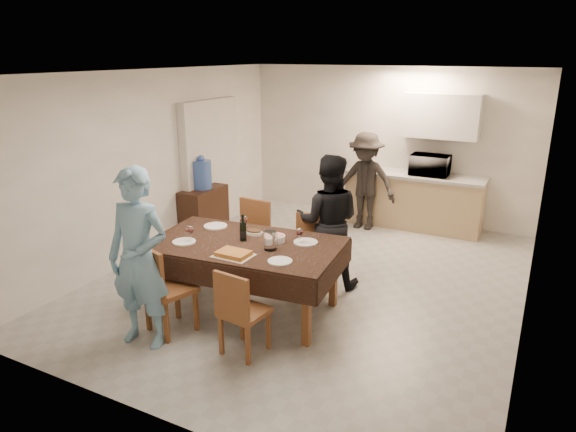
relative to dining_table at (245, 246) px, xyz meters
name	(u,v)px	position (x,y,z in m)	size (l,w,h in m)	color
floor	(313,279)	(0.34, 1.10, -0.78)	(5.00, 6.00, 0.02)	#9D9D99
ceiling	(317,72)	(0.34, 1.10, 1.82)	(5.00, 6.00, 0.02)	white
wall_back	(387,144)	(0.34, 4.10, 0.52)	(5.00, 0.02, 2.60)	white
wall_front	(146,270)	(0.34, -1.90, 0.52)	(5.00, 0.02, 2.60)	white
wall_left	(157,163)	(-2.16, 1.10, 0.52)	(0.02, 6.00, 2.60)	white
wall_right	(540,209)	(2.84, 1.10, 0.52)	(0.02, 6.00, 2.60)	white
stub_partition	(211,165)	(-2.08, 2.30, 0.27)	(0.15, 1.40, 2.10)	beige
kitchen_base_cabinet	(413,202)	(0.94, 3.78, -0.35)	(2.20, 0.60, 0.86)	tan
kitchen_worktop	(415,175)	(0.94, 3.78, 0.11)	(2.24, 0.64, 0.05)	#999895
upper_cabinet	(441,116)	(1.24, 3.92, 1.07)	(1.20, 0.34, 0.70)	silver
dining_table	(245,246)	(0.00, 0.00, 0.00)	(2.20, 1.42, 0.82)	black
chair_near_left	(164,282)	(-0.45, -0.84, -0.18)	(0.56, 0.57, 0.53)	brown
chair_near_right	(239,305)	(0.45, -0.83, -0.23)	(0.45, 0.45, 0.48)	brown
chair_far_left	(242,235)	(-0.45, 0.65, -0.16)	(0.49, 0.49, 0.54)	brown
chair_far_right	(307,250)	(0.45, 0.66, -0.20)	(0.52, 0.53, 0.51)	brown
console	(204,211)	(-1.94, 1.87, -0.40)	(0.41, 0.83, 0.76)	black
water_jug	(202,175)	(-1.94, 1.87, 0.21)	(0.30, 0.30, 0.45)	#436AC6
wine_bottle	(243,228)	(-0.05, 0.05, 0.19)	(0.08, 0.08, 0.31)	black
water_pitcher	(270,240)	(0.35, -0.05, 0.14)	(0.13, 0.13, 0.20)	white
savoury_tart	(234,254)	(0.10, -0.38, 0.06)	(0.39, 0.29, 0.05)	#D28C3D
salad_bowl	(276,239)	(0.30, 0.18, 0.08)	(0.20, 0.20, 0.08)	white
mushroom_dish	(254,233)	(-0.05, 0.28, 0.05)	(0.19, 0.19, 0.03)	white
wine_glass_a	(190,234)	(-0.55, -0.25, 0.13)	(0.09, 0.09, 0.19)	white
wine_glass_b	(300,236)	(0.55, 0.25, 0.13)	(0.08, 0.08, 0.18)	white
wine_glass_c	(244,223)	(-0.20, 0.30, 0.14)	(0.09, 0.09, 0.20)	white
plate_near_left	(184,242)	(-0.60, -0.30, 0.04)	(0.25, 0.25, 0.01)	white
plate_near_right	(280,261)	(0.60, -0.30, 0.04)	(0.25, 0.25, 0.01)	white
plate_far_left	(215,226)	(-0.60, 0.30, 0.05)	(0.28, 0.28, 0.02)	white
plate_far_right	(306,242)	(0.60, 0.30, 0.05)	(0.27, 0.27, 0.02)	white
microwave	(430,165)	(1.17, 3.78, 0.30)	(0.60, 0.41, 0.33)	silver
person_near	(139,259)	(-0.55, -1.05, 0.13)	(0.66, 0.43, 1.81)	#699AB7
person_far	(328,221)	(0.55, 1.05, 0.06)	(0.81, 0.63, 1.67)	black
person_kitchen	(365,181)	(0.24, 3.33, 0.02)	(1.03, 0.59, 1.60)	black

